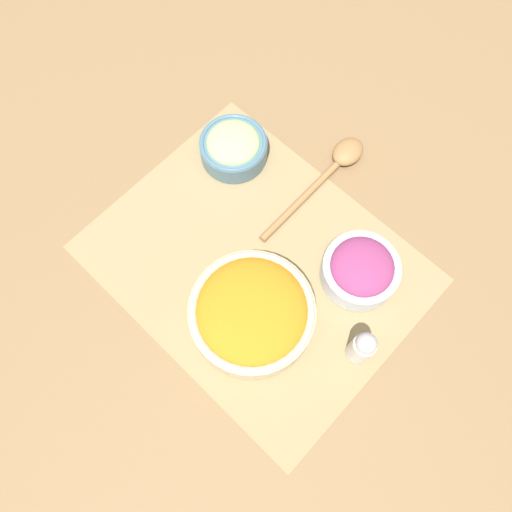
{
  "coord_description": "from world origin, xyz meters",
  "views": [
    {
      "loc": [
        0.18,
        -0.19,
        0.74
      ],
      "look_at": [
        0.0,
        0.0,
        0.03
      ],
      "focal_mm": 35.0,
      "sensor_mm": 36.0,
      "label": 1
    }
  ],
  "objects_px": {
    "onion_bowl": "(361,269)",
    "pepper_shaker": "(363,346)",
    "cucumber_bowl": "(233,146)",
    "wooden_spoon": "(335,165)",
    "carrot_bowl": "(252,312)"
  },
  "relations": [
    {
      "from": "carrot_bowl",
      "to": "onion_bowl",
      "type": "height_order",
      "value": "carrot_bowl"
    },
    {
      "from": "cucumber_bowl",
      "to": "wooden_spoon",
      "type": "xyz_separation_m",
      "value": [
        0.14,
        0.1,
        -0.02
      ]
    },
    {
      "from": "cucumber_bowl",
      "to": "onion_bowl",
      "type": "bearing_deg",
      "value": -4.58
    },
    {
      "from": "cucumber_bowl",
      "to": "wooden_spoon",
      "type": "height_order",
      "value": "cucumber_bowl"
    },
    {
      "from": "carrot_bowl",
      "to": "pepper_shaker",
      "type": "xyz_separation_m",
      "value": [
        0.15,
        0.07,
        0.01
      ]
    },
    {
      "from": "wooden_spoon",
      "to": "pepper_shaker",
      "type": "distance_m",
      "value": 0.31
    },
    {
      "from": "carrot_bowl",
      "to": "wooden_spoon",
      "type": "relative_size",
      "value": 0.75
    },
    {
      "from": "carrot_bowl",
      "to": "cucumber_bowl",
      "type": "relative_size",
      "value": 1.64
    },
    {
      "from": "onion_bowl",
      "to": "wooden_spoon",
      "type": "height_order",
      "value": "onion_bowl"
    },
    {
      "from": "carrot_bowl",
      "to": "wooden_spoon",
      "type": "distance_m",
      "value": 0.29
    },
    {
      "from": "onion_bowl",
      "to": "carrot_bowl",
      "type": "bearing_deg",
      "value": -114.2
    },
    {
      "from": "carrot_bowl",
      "to": "cucumber_bowl",
      "type": "height_order",
      "value": "carrot_bowl"
    },
    {
      "from": "pepper_shaker",
      "to": "cucumber_bowl",
      "type": "bearing_deg",
      "value": 162.74
    },
    {
      "from": "onion_bowl",
      "to": "pepper_shaker",
      "type": "bearing_deg",
      "value": -50.13
    },
    {
      "from": "pepper_shaker",
      "to": "carrot_bowl",
      "type": "bearing_deg",
      "value": -154.56
    }
  ]
}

